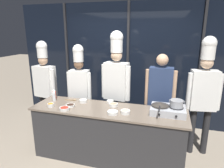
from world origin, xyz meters
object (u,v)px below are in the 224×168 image
object	(u,v)px
portable_stove	(168,110)
prep_bowl_carrots	(51,105)
chef_head	(45,81)
person_guest	(160,93)
chef_line	(116,79)
prep_bowl_noodles	(113,112)
prep_bowl_bean_sprouts	(110,102)
prep_bowl_onion	(83,101)
squeeze_bottle_chili	(54,94)
prep_bowl_chili_flakes	(64,108)
frying_pan	(160,104)
prep_bowl_shrimp	(125,112)
serving_spoon_slotted	(73,100)
prep_bowl_soy_glaze	(70,105)
stock_pot	(177,103)
chef_sous	(79,84)
chef_pastry	(204,88)
prep_bowl_mushrooms	(114,105)
squeeze_bottle_clear	(54,96)

from	to	relation	value
portable_stove	prep_bowl_carrots	xyz separation A→B (m)	(-1.86, -0.26, -0.02)
chef_head	prep_bowl_carrots	bearing A→B (deg)	137.85
person_guest	chef_line	bearing A→B (deg)	-6.25
prep_bowl_carrots	prep_bowl_noodles	bearing A→B (deg)	0.32
portable_stove	prep_bowl_bean_sprouts	xyz separation A→B (m)	(-0.96, 0.17, -0.03)
prep_bowl_onion	person_guest	distance (m)	1.34
squeeze_bottle_chili	prep_bowl_chili_flakes	bearing A→B (deg)	-44.05
frying_pan	chef_line	world-z (taller)	chef_line
prep_bowl_shrimp	prep_bowl_chili_flakes	xyz separation A→B (m)	(-0.96, -0.14, -0.01)
prep_bowl_onion	serving_spoon_slotted	bearing A→B (deg)	169.58
portable_stove	prep_bowl_soy_glaze	distance (m)	1.57
portable_stove	person_guest	bearing A→B (deg)	108.67
prep_bowl_soy_glaze	chef_line	xyz separation A→B (m)	(0.61, 0.68, 0.33)
frying_pan	prep_bowl_onion	xyz separation A→B (m)	(-1.31, 0.08, -0.11)
chef_line	prep_bowl_noodles	bearing A→B (deg)	110.14
prep_bowl_chili_flakes	serving_spoon_slotted	world-z (taller)	prep_bowl_chili_flakes
prep_bowl_carrots	stock_pot	bearing A→B (deg)	7.38
prep_bowl_onion	chef_sous	size ratio (longest dim) A/B	0.07
prep_bowl_carrots	chef_pastry	bearing A→B (deg)	17.38
prep_bowl_soy_glaze	prep_bowl_onion	bearing A→B (deg)	61.32
prep_bowl_noodles	chef_head	bearing A→B (deg)	156.45
prep_bowl_carrots	frying_pan	bearing A→B (deg)	8.22
prep_bowl_noodles	prep_bowl_mushrooms	bearing A→B (deg)	103.50
squeeze_bottle_chili	prep_bowl_bean_sprouts	distance (m)	1.06
frying_pan	prep_bowl_soy_glaze	distance (m)	1.45
stock_pot	prep_bowl_carrots	world-z (taller)	stock_pot
stock_pot	prep_bowl_bean_sprouts	world-z (taller)	stock_pot
frying_pan	chef_head	distance (m)	2.39
prep_bowl_noodles	chef_pastry	bearing A→B (deg)	29.13
stock_pot	prep_bowl_chili_flakes	xyz separation A→B (m)	(-1.69, -0.32, -0.15)
frying_pan	serving_spoon_slotted	size ratio (longest dim) A/B	2.22
prep_bowl_soy_glaze	chef_pastry	xyz separation A→B (m)	(2.10, 0.65, 0.28)
frying_pan	prep_bowl_noodles	distance (m)	0.73
prep_bowl_mushrooms	frying_pan	bearing A→B (deg)	-4.78
portable_stove	prep_bowl_onion	size ratio (longest dim) A/B	3.79
squeeze_bottle_clear	prep_bowl_bean_sprouts	size ratio (longest dim) A/B	1.71
prep_bowl_mushrooms	chef_pastry	size ratio (longest dim) A/B	0.07
squeeze_bottle_clear	chef_head	world-z (taller)	chef_head
prep_bowl_onion	prep_bowl_carrots	size ratio (longest dim) A/B	1.26
stock_pot	squeeze_bottle_clear	bearing A→B (deg)	179.83
serving_spoon_slotted	chef_sous	xyz separation A→B (m)	(-0.03, 0.36, 0.21)
prep_bowl_shrimp	serving_spoon_slotted	bearing A→B (deg)	163.61
portable_stove	person_guest	size ratio (longest dim) A/B	0.29
prep_bowl_noodles	prep_bowl_mushrooms	distance (m)	0.32
squeeze_bottle_chili	prep_bowl_noodles	xyz separation A→B (m)	(1.23, -0.37, -0.06)
frying_pan	chef_pastry	world-z (taller)	chef_pastry
chef_line	person_guest	distance (m)	0.83
prep_bowl_soy_glaze	chef_pastry	distance (m)	2.22
serving_spoon_slotted	chef_pastry	size ratio (longest dim) A/B	0.10
prep_bowl_carrots	prep_bowl_shrimp	bearing A→B (deg)	3.32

